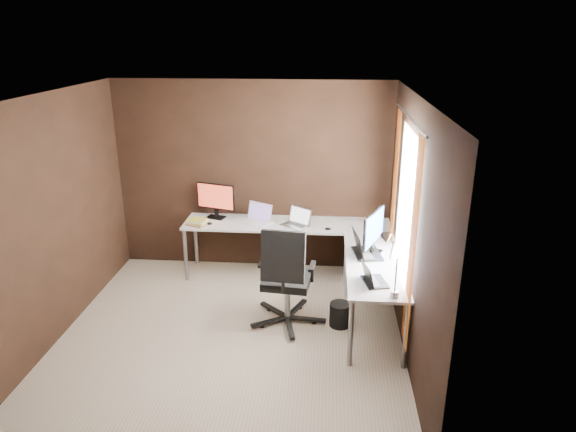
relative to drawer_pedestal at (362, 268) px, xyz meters
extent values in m
cube|color=beige|center=(-1.43, -1.15, -0.30)|extent=(3.60, 3.60, 0.00)
cube|color=white|center=(-1.43, -1.15, 2.20)|extent=(3.60, 3.60, 0.00)
cube|color=black|center=(-1.43, 0.65, 0.95)|extent=(3.60, 0.00, 2.50)
cube|color=black|center=(-1.43, -2.95, 0.95)|extent=(3.60, 0.00, 2.50)
cube|color=black|center=(-3.23, -1.15, 0.95)|extent=(0.00, 3.60, 2.50)
cube|color=black|center=(0.37, -1.15, 0.95)|extent=(0.00, 3.60, 2.50)
cube|color=white|center=(0.36, -0.80, 1.15)|extent=(0.00, 1.00, 1.30)
cube|color=#E4571A|center=(0.32, -1.53, 0.95)|extent=(0.01, 0.35, 2.00)
cube|color=#E4571A|center=(0.32, -0.08, 0.95)|extent=(0.01, 0.35, 2.00)
cylinder|color=slate|center=(0.32, -0.80, 1.98)|extent=(0.02, 1.90, 0.02)
cube|color=white|center=(-0.96, 0.35, 0.41)|extent=(2.65, 0.60, 0.03)
cube|color=white|center=(0.07, -0.78, 0.41)|extent=(0.60, 1.65, 0.03)
cylinder|color=slate|center=(-2.24, 0.09, 0.05)|extent=(0.05, 0.05, 0.70)
cylinder|color=slate|center=(-2.24, 0.61, 0.05)|extent=(0.05, 0.05, 0.70)
cylinder|color=slate|center=(-0.19, -1.56, 0.05)|extent=(0.05, 0.05, 0.70)
cylinder|color=slate|center=(0.33, -1.56, 0.05)|extent=(0.05, 0.05, 0.70)
cylinder|color=slate|center=(0.33, 0.61, 0.05)|extent=(0.05, 0.05, 0.70)
cube|color=white|center=(0.00, 0.00, 0.00)|extent=(0.42, 0.50, 0.60)
cube|color=black|center=(-1.91, 0.47, 0.44)|extent=(0.27, 0.21, 0.01)
cube|color=black|center=(-1.90, 0.49, 0.50)|extent=(0.06, 0.05, 0.11)
cube|color=black|center=(-1.90, 0.49, 0.72)|extent=(0.52, 0.18, 0.34)
cube|color=red|center=(-1.91, 0.48, 0.72)|extent=(0.48, 0.15, 0.31)
cube|color=black|center=(0.08, -0.52, 0.44)|extent=(0.22, 0.27, 0.01)
cube|color=black|center=(0.07, -0.51, 0.50)|extent=(0.05, 0.06, 0.10)
cube|color=black|center=(0.07, -0.51, 0.73)|extent=(0.26, 0.56, 0.37)
cube|color=#1A42A3|center=(0.08, -0.52, 0.73)|extent=(0.23, 0.53, 0.34)
cube|color=white|center=(-1.36, 0.33, 0.44)|extent=(0.44, 0.40, 0.02)
cube|color=white|center=(-1.31, 0.41, 0.56)|extent=(0.35, 0.24, 0.23)
cube|color=slate|center=(-1.32, 0.41, 0.56)|extent=(0.31, 0.20, 0.19)
cube|color=silver|center=(-0.84, 0.25, 0.44)|extent=(0.42, 0.40, 0.02)
cube|color=silver|center=(-0.78, 0.32, 0.55)|extent=(0.31, 0.26, 0.21)
cube|color=silver|center=(-0.79, 0.32, 0.55)|extent=(0.27, 0.22, 0.18)
cube|color=black|center=(0.01, -0.55, 0.44)|extent=(0.35, 0.45, 0.02)
cube|color=black|center=(-0.10, -0.57, 0.57)|extent=(0.14, 0.41, 0.25)
cube|color=#181B34|center=(-0.09, -0.57, 0.57)|extent=(0.12, 0.36, 0.22)
cube|color=black|center=(0.04, -1.23, 0.44)|extent=(0.27, 0.34, 0.02)
cube|color=black|center=(-0.04, -1.24, 0.54)|extent=(0.13, 0.30, 0.19)
cube|color=#AD5170|center=(-0.03, -1.24, 0.54)|extent=(0.11, 0.27, 0.16)
cube|color=#AF765E|center=(-2.08, 0.19, 0.44)|extent=(0.30, 0.28, 0.02)
cube|color=gold|center=(-2.08, 0.19, 0.47)|extent=(0.27, 0.24, 0.02)
cube|color=silver|center=(-2.08, 0.19, 0.48)|extent=(0.28, 0.24, 0.02)
cube|color=gold|center=(-2.08, 0.19, 0.50)|extent=(0.24, 0.21, 0.01)
ellipsoid|color=black|center=(-1.94, 0.21, 0.45)|extent=(0.09, 0.06, 0.03)
ellipsoid|color=black|center=(-0.43, 0.15, 0.45)|extent=(0.09, 0.07, 0.03)
cylinder|color=slate|center=(0.20, -1.50, 0.46)|extent=(0.08, 0.08, 0.06)
cylinder|color=slate|center=(0.20, -1.50, 0.66)|extent=(0.02, 0.02, 0.33)
cylinder|color=slate|center=(0.15, -1.47, 0.89)|extent=(0.02, 0.18, 0.25)
cone|color=slate|center=(0.10, -1.40, 0.97)|extent=(0.10, 0.13, 0.14)
cylinder|color=slate|center=(-0.86, -0.81, -0.03)|extent=(0.07, 0.07, 0.41)
cube|color=black|center=(-0.86, -0.81, 0.21)|extent=(0.55, 0.55, 0.09)
cube|color=black|center=(-0.88, -1.04, 0.59)|extent=(0.47, 0.18, 0.55)
cylinder|color=black|center=(-0.27, -0.85, -0.17)|extent=(0.27, 0.27, 0.27)
camera|label=1|loc=(-0.45, -5.79, 2.77)|focal=32.00mm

